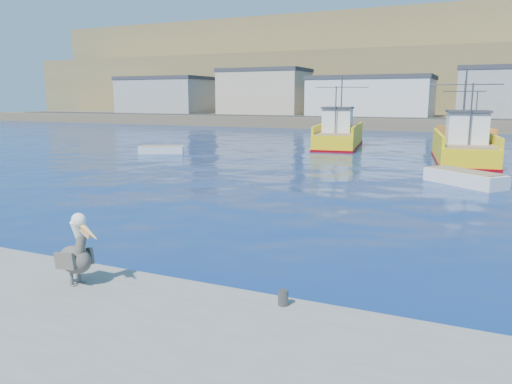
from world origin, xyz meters
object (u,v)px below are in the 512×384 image
boat_orange (466,134)px  pelican (76,254)px  trawler_yellow_b (463,148)px  skiff_left (161,150)px  trawler_yellow_a (339,136)px  skiff_mid (464,179)px

boat_orange → pelican: 43.81m
trawler_yellow_b → skiff_left: 22.69m
trawler_yellow_a → trawler_yellow_b: 12.75m
trawler_yellow_a → skiff_mid: size_ratio=2.60×
trawler_yellow_a → skiff_mid: (11.21, -16.94, -0.71)m
boat_orange → pelican: boat_orange is taller
pelican → skiff_mid: bearing=70.9°
skiff_mid → pelican: pelican is taller
boat_orange → skiff_left: size_ratio=2.27×
trawler_yellow_b → pelican: bearing=-102.1°
trawler_yellow_a → skiff_left: trawler_yellow_a is taller
trawler_yellow_a → skiff_left: bearing=-136.3°
skiff_left → boat_orange: bearing=38.9°
trawler_yellow_b → skiff_left: (-22.29, -4.18, -0.75)m
skiff_mid → pelican: bearing=-109.1°
boat_orange → pelican: size_ratio=5.24×
trawler_yellow_a → boat_orange: 12.34m
trawler_yellow_a → skiff_left: (-11.58, -11.09, -0.76)m
pelican → boat_orange: bearing=82.0°
skiff_left → pelican: (15.92, -25.66, 0.93)m
trawler_yellow_b → boat_orange: (-0.31, 13.55, 0.02)m
trawler_yellow_b → skiff_mid: trawler_yellow_b is taller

